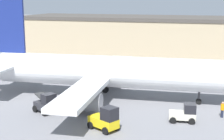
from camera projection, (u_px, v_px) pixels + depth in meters
The scene contains 6 objects.
ground_plane at pixel (112, 99), 43.29m from camera, with size 400.00×400.00×0.00m, color slate.
airplane at pixel (104, 72), 42.79m from camera, with size 37.07×28.86×12.27m.
ground_crew_worker at pixel (222, 109), 36.31m from camera, with size 0.38×0.38×1.75m.
baggage_tug at pixel (185, 113), 35.14m from camera, with size 2.86×2.13×1.93m.
belt_loader_truck at pixel (46, 104), 37.77m from camera, with size 3.07×2.79×2.28m.
pushback_tug at pixel (105, 120), 32.69m from camera, with size 3.29×2.81×2.44m.
Camera 1 is at (12.23, -39.79, 12.42)m, focal length 55.00 mm.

